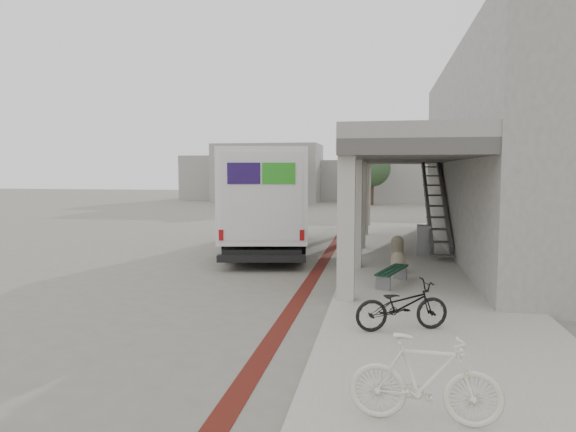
% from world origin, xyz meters
% --- Properties ---
extents(ground, '(120.00, 120.00, 0.00)m').
position_xyz_m(ground, '(0.00, 0.00, 0.00)').
color(ground, '#6C675D').
rests_on(ground, ground).
extents(bike_lane_stripe, '(0.35, 40.00, 0.01)m').
position_xyz_m(bike_lane_stripe, '(1.00, 2.00, 0.01)').
color(bike_lane_stripe, '#521710').
rests_on(bike_lane_stripe, ground).
extents(sidewalk, '(4.40, 28.00, 0.12)m').
position_xyz_m(sidewalk, '(4.00, 0.00, 0.06)').
color(sidewalk, '#9F9A8E').
rests_on(sidewalk, ground).
extents(transit_building, '(7.60, 17.00, 7.00)m').
position_xyz_m(transit_building, '(6.83, 4.50, 3.40)').
color(transit_building, gray).
rests_on(transit_building, ground).
extents(distant_backdrop, '(28.00, 10.00, 6.50)m').
position_xyz_m(distant_backdrop, '(-2.84, 35.89, 2.70)').
color(distant_backdrop, gray).
rests_on(distant_backdrop, ground).
extents(tree_left, '(3.20, 3.20, 4.80)m').
position_xyz_m(tree_left, '(-5.00, 28.00, 3.18)').
color(tree_left, '#38281C').
rests_on(tree_left, ground).
extents(tree_mid, '(3.20, 3.20, 4.80)m').
position_xyz_m(tree_mid, '(2.00, 30.00, 3.18)').
color(tree_mid, '#38281C').
rests_on(tree_mid, ground).
extents(tree_right, '(3.20, 3.20, 4.80)m').
position_xyz_m(tree_right, '(10.00, 29.00, 3.18)').
color(tree_right, '#38281C').
rests_on(tree_right, ground).
extents(fedex_truck, '(4.14, 9.04, 3.72)m').
position_xyz_m(fedex_truck, '(-1.36, 3.89, 1.98)').
color(fedex_truck, black).
rests_on(fedex_truck, ground).
extents(bench, '(0.88, 1.72, 0.40)m').
position_xyz_m(bench, '(3.15, -1.79, 0.40)').
color(bench, slate).
rests_on(bench, sidewalk).
extents(bollard_near, '(0.40, 0.40, 0.60)m').
position_xyz_m(bollard_near, '(3.35, -0.21, 0.42)').
color(bollard_near, gray).
rests_on(bollard_near, sidewalk).
extents(bollard_far, '(0.43, 0.43, 0.64)m').
position_xyz_m(bollard_far, '(3.42, 3.15, 0.44)').
color(bollard_far, tan).
rests_on(bollard_far, sidewalk).
extents(utility_cabinet, '(0.48, 0.62, 1.01)m').
position_xyz_m(utility_cabinet, '(4.30, 3.13, 0.63)').
color(utility_cabinet, slate).
rests_on(utility_cabinet, sidewalk).
extents(bicycle_black, '(1.83, 1.14, 0.91)m').
position_xyz_m(bicycle_black, '(3.25, -5.55, 0.57)').
color(bicycle_black, black).
rests_on(bicycle_black, sidewalk).
extents(bicycle_cream, '(1.74, 0.56, 1.04)m').
position_xyz_m(bicycle_cream, '(3.38, -9.02, 0.64)').
color(bicycle_cream, silver).
rests_on(bicycle_cream, sidewalk).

